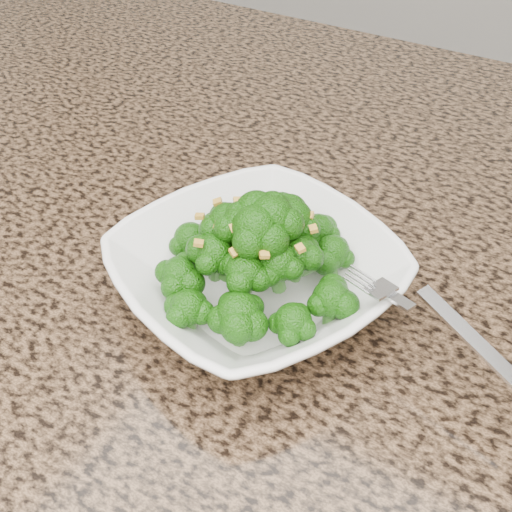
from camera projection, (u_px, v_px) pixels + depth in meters
The scene contains 6 objects.
cabinet at pixel (207, 439), 1.00m from camera, with size 1.55×0.95×0.87m, color #3D2419.
granite_counter at pixel (187, 206), 0.70m from camera, with size 1.64×1.04×0.03m, color brown.
bowl at pixel (256, 275), 0.55m from camera, with size 0.23×0.23×0.06m, color white.
broccoli_pile at pixel (256, 217), 0.51m from camera, with size 0.20×0.20×0.07m, color #185609, non-canonical shape.
garlic_topping at pixel (256, 179), 0.49m from camera, with size 0.12×0.12×0.01m, color gold, non-canonical shape.
fork at pixel (406, 304), 0.48m from camera, with size 0.18×0.03×0.01m, color silver, non-canonical shape.
Camera 1 is at (0.35, -0.15, 1.30)m, focal length 45.00 mm.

